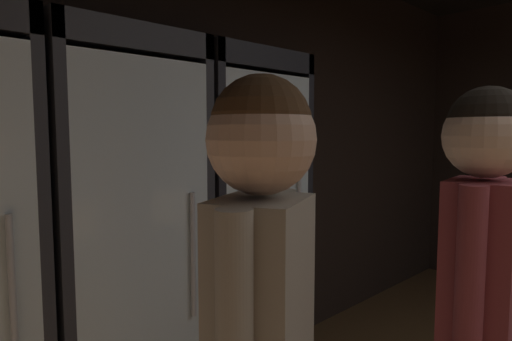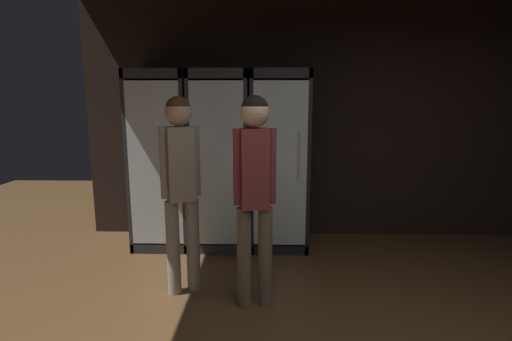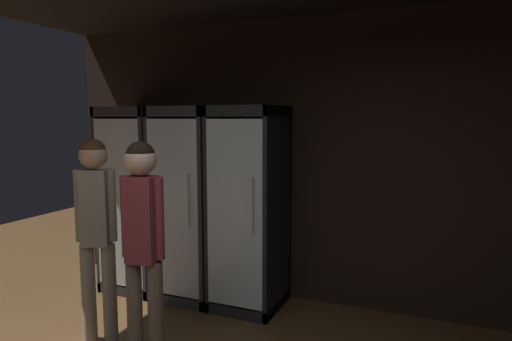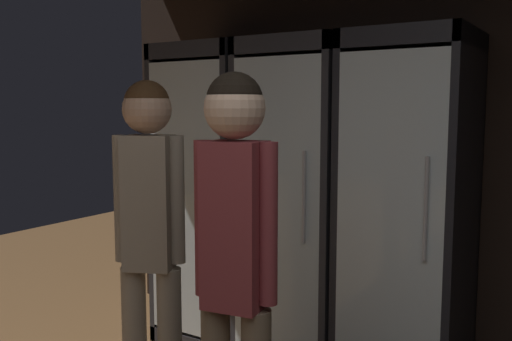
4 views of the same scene
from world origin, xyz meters
TOP-DOWN VIEW (x-y plane):
  - wall_back at (0.00, 3.03)m, footprint 6.00×0.06m
  - cooler_left at (-1.37, 2.69)m, footprint 0.62×0.70m
  - cooler_center at (-0.72, 2.69)m, footprint 0.62×0.70m
  - shopper_far at (-0.95, 1.31)m, footprint 0.33×0.22m

SIDE VIEW (x-z plane):
  - cooler_left at x=-1.37m, z-range -0.02..1.92m
  - cooler_center at x=-0.72m, z-range -0.02..1.92m
  - shopper_far at x=-0.95m, z-range 0.19..1.87m
  - wall_back at x=0.00m, z-range 0.00..2.80m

